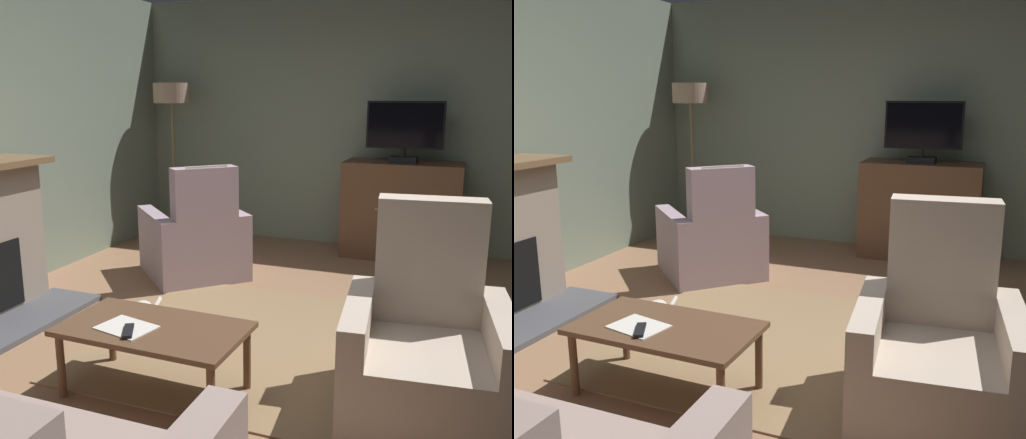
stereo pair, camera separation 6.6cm
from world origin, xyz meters
TOP-DOWN VIEW (x-y plane):
  - ground_plane at (0.00, 0.00)m, footprint 5.70×6.47m
  - wall_back at (0.00, 2.98)m, footprint 5.70×0.10m
  - rug_central at (-0.10, 0.16)m, footprint 2.21×1.98m
  - tv_cabinet at (0.48, 2.63)m, footprint 1.17×0.55m
  - television at (0.48, 2.58)m, footprint 0.75×0.20m
  - coffee_table at (-0.46, -0.65)m, footprint 1.03×0.58m
  - tv_remote at (-0.54, -0.78)m, footprint 0.13×0.17m
  - folded_newspaper at (-0.59, -0.73)m, footprint 0.34×0.28m
  - armchair_facing_sofa at (-1.21, 1.31)m, footprint 1.20×1.20m
  - armchair_angled_to_table at (0.96, -0.29)m, footprint 0.91×0.92m
  - cat at (-1.05, 0.08)m, footprint 0.26×0.69m
  - floor_lamp at (-2.11, 2.55)m, footprint 0.41×0.41m

SIDE VIEW (x-z plane):
  - ground_plane at x=0.00m, z-range -0.04..0.00m
  - rug_central at x=-0.10m, z-range 0.00..0.01m
  - cat at x=-1.05m, z-range -0.01..0.19m
  - armchair_facing_sofa at x=-1.21m, z-range -0.21..0.86m
  - armchair_angled_to_table at x=0.96m, z-range -0.22..0.89m
  - coffee_table at x=-0.46m, z-range 0.16..0.56m
  - folded_newspaper at x=-0.59m, z-range 0.40..0.41m
  - tv_remote at x=-0.54m, z-range 0.40..0.43m
  - tv_cabinet at x=0.48m, z-range -0.02..0.96m
  - television at x=0.48m, z-range 1.01..1.61m
  - wall_back at x=0.00m, z-range 0.00..2.70m
  - floor_lamp at x=-2.11m, z-range 0.64..2.41m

